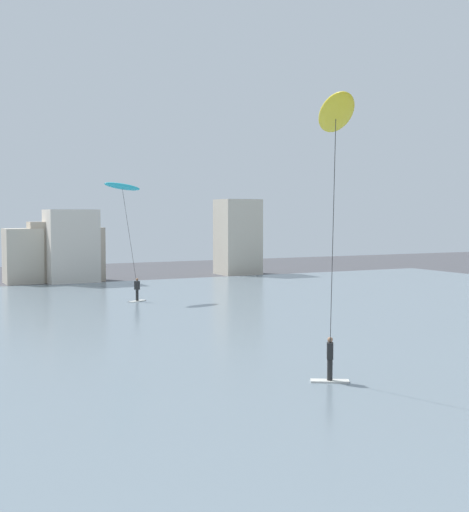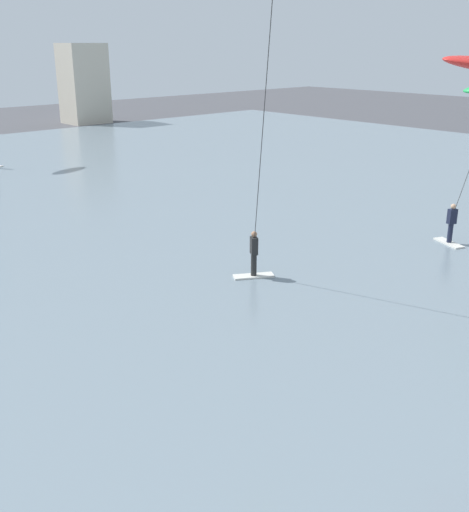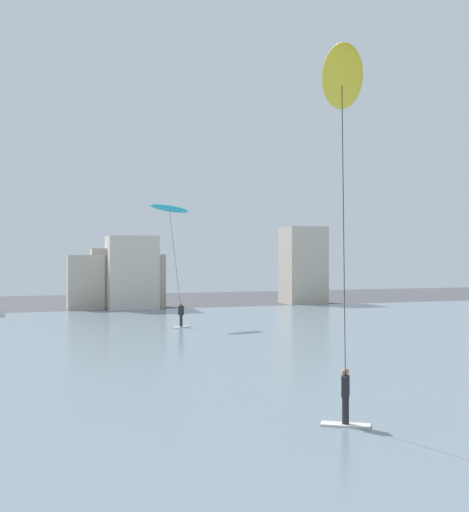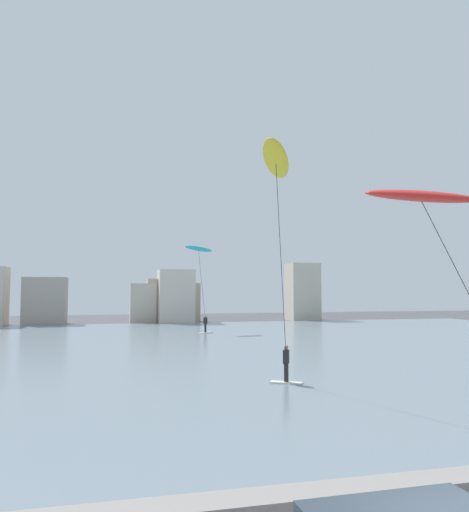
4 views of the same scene
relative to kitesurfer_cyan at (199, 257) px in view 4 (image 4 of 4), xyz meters
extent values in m
cube|color=slate|center=(-4.17, -13.23, -7.30)|extent=(84.00, 52.00, 0.10)
cube|color=#A89E93|center=(-16.06, 14.63, -4.54)|extent=(4.86, 3.41, 5.62)
cube|color=beige|center=(-4.53, 15.86, -4.88)|extent=(3.20, 3.19, 4.93)
cube|color=#B7A893|center=(-2.17, 15.51, -4.58)|extent=(3.77, 2.08, 5.54)
cube|color=beige|center=(-0.52, 14.34, -4.03)|extent=(4.39, 3.94, 6.64)
cube|color=#B7A893|center=(0.19, 15.51, -4.85)|extent=(4.75, 3.03, 4.99)
cube|color=beige|center=(17.01, 15.59, -3.47)|extent=(3.99, 3.61, 7.75)
cube|color=silver|center=(0.28, -1.94, -7.22)|extent=(1.44, 1.07, 0.06)
cylinder|color=black|center=(0.28, -1.94, -6.80)|extent=(0.20, 0.20, 0.78)
cube|color=black|center=(0.28, -1.94, -6.11)|extent=(0.36, 0.40, 0.60)
sphere|color=#9E7051|center=(0.28, -1.94, -5.70)|extent=(0.20, 0.20, 0.20)
cylinder|color=#333333|center=(0.12, -0.84, -2.73)|extent=(0.35, 2.21, 6.87)
ellipsoid|color=#28B2C6|center=(-0.04, 0.25, 0.86)|extent=(3.02, 1.52, 0.89)
cylinder|color=#333333|center=(2.58, -34.51, -3.24)|extent=(2.21, 1.36, 5.85)
ellipsoid|color=red|center=(1.49, -33.85, -0.16)|extent=(3.68, 2.65, 0.92)
cube|color=silver|center=(-0.77, -27.16, -7.22)|extent=(1.43, 1.10, 0.06)
cylinder|color=black|center=(-0.77, -27.16, -6.80)|extent=(0.20, 0.20, 0.78)
cube|color=black|center=(-0.77, -27.16, -6.11)|extent=(0.36, 0.40, 0.60)
sphere|color=#9E7051|center=(-0.77, -27.16, -5.70)|extent=(0.20, 0.20, 0.20)
cylinder|color=#333333|center=(-1.25, -27.98, -2.07)|extent=(1.00, 1.66, 8.17)
ellipsoid|color=yellow|center=(-1.74, -28.79, 2.16)|extent=(2.33, 3.42, 1.38)
camera|label=1|loc=(-14.83, -47.61, -1.17)|focal=48.03mm
camera|label=2|loc=(-14.49, -41.13, 0.42)|focal=42.53mm
camera|label=3|loc=(-9.37, -43.44, -2.33)|focal=44.61mm
camera|label=4|loc=(-8.12, -47.65, -3.18)|focal=34.46mm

